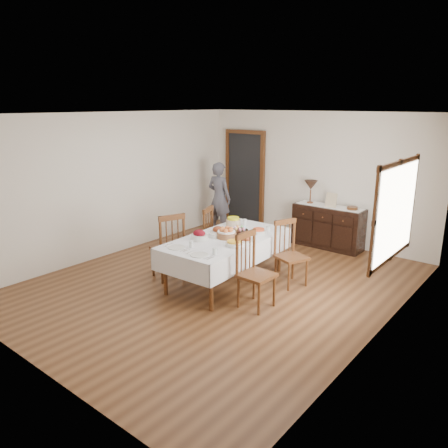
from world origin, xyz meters
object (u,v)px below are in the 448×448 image
Objects in this scene: chair_left_near at (169,246)px; chair_right_near at (254,270)px; chair_right_far at (290,252)px; chair_left_far at (201,235)px; dining_table at (226,243)px; sideboard at (328,227)px; person at (219,196)px; table_lamp at (311,186)px.

chair_right_near is at bearing 112.15° from chair_left_near.
chair_right_near reaches higher than chair_right_far.
chair_left_far is (-0.11, 0.88, -0.04)m from chair_left_near.
dining_table is at bearing 147.80° from chair_right_far.
chair_left_far reaches higher than dining_table.
sideboard is 2.39m from person.
chair_right_far is at bearing -69.52° from table_lamp.
chair_right_far is at bearing -80.43° from sideboard.
chair_right_far reaches higher than dining_table.
chair_left_far is at bearing 117.12° from chair_right_far.
sideboard is (1.25, 3.08, -0.14)m from chair_left_near.
chair_right_near is (1.72, -0.84, 0.02)m from chair_left_far.
chair_right_near is (0.81, -0.41, -0.12)m from dining_table.
table_lamp reaches higher than dining_table.
chair_left_near reaches higher than dining_table.
chair_left_near is 3.33m from sideboard.
chair_right_far is 2.29m from table_lamp.
dining_table is 2.15× the size of chair_right_far.
chair_right_near is at bearing -157.12° from chair_right_far.
person is at bearing 82.60° from chair_right_far.
table_lamp is at bearing -174.57° from chair_left_near.
dining_table is 0.92m from chair_right_near.
chair_left_near reaches higher than chair_right_far.
dining_table is at bearing -99.82° from sideboard.
chair_left_far is at bearing 117.86° from person.
table_lamp is at bearing 178.86° from sideboard.
chair_right_far is (0.80, 0.58, -0.14)m from dining_table.
chair_right_far is at bearing 34.19° from dining_table.
dining_table is at bearing -90.70° from table_lamp.
person is (-2.65, 2.47, 0.29)m from chair_right_near.
chair_right_near is at bearing -75.56° from table_lamp.
chair_left_far reaches higher than chair_right_far.
table_lamp reaches higher than chair_right_far.
sideboard is at bearing -1.14° from table_lamp.
person is at bearing -168.49° from chair_left_far.
chair_left_far is at bearing 66.35° from chair_right_near.
chair_left_near is at bearing -151.59° from dining_table.
chair_right_near is 3.63m from person.
dining_table is 1.00m from chair_left_far.
chair_left_near is 2.73m from person.
chair_right_far is at bearing 3.33° from chair_right_near.
table_lamp is at bearing 16.75° from chair_right_near.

